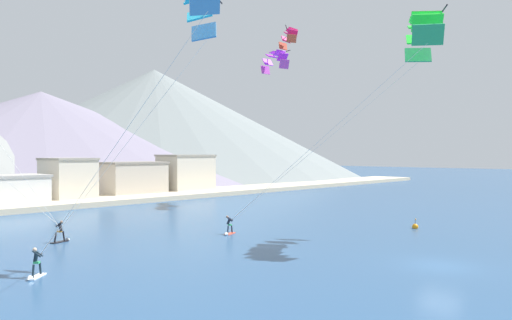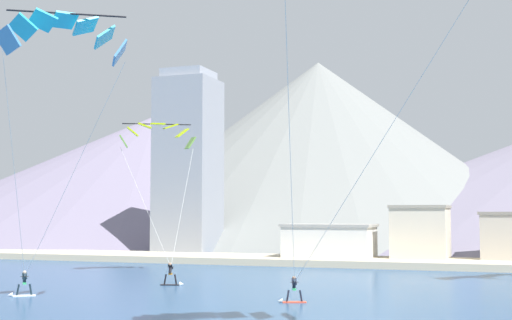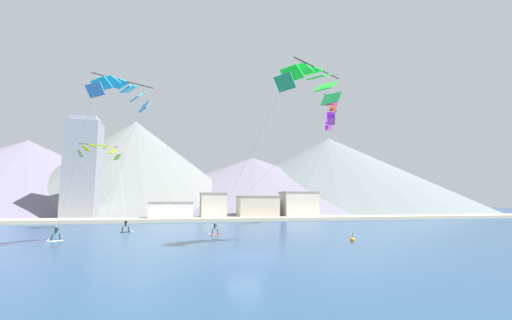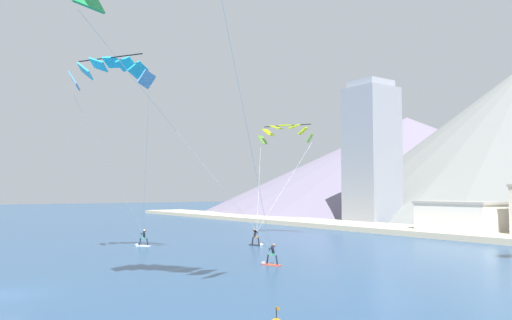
{
  "view_description": "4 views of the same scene",
  "coord_description": "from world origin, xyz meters",
  "px_view_note": "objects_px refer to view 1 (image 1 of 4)",
  "views": [
    {
      "loc": [
        -29.88,
        -12.52,
        6.92
      ],
      "look_at": [
        -2.73,
        12.82,
        6.4
      ],
      "focal_mm": 35.0,
      "sensor_mm": 36.0,
      "label": 1
    },
    {
      "loc": [
        12.28,
        -23.82,
        5.43
      ],
      "look_at": [
        -2.17,
        16.2,
        8.59
      ],
      "focal_mm": 50.0,
      "sensor_mm": 36.0,
      "label": 2
    },
    {
      "loc": [
        -5.16,
        -26.54,
        4.34
      ],
      "look_at": [
        3.96,
        13.41,
        9.26
      ],
      "focal_mm": 24.0,
      "sensor_mm": 36.0,
      "label": 3
    },
    {
      "loc": [
        29.38,
        -4.27,
        5.45
      ],
      "look_at": [
        3.34,
        14.02,
        7.45
      ],
      "focal_mm": 35.0,
      "sensor_mm": 36.0,
      "label": 4
    }
  ],
  "objects_px": {
    "kitesurfer_near_lead": "(228,229)",
    "kitesurfer_mid_center": "(62,235)",
    "parafoil_kite_near_lead": "(423,32)",
    "race_marker_buoy": "(415,227)",
    "parafoil_kite_distant_high_outer": "(275,59)",
    "parafoil_kite_distant_low_drift": "(289,36)",
    "parafoil_kite_near_trail": "(199,4)",
    "kitesurfer_near_trail": "(35,269)"
  },
  "relations": [
    {
      "from": "kitesurfer_near_lead",
      "to": "kitesurfer_mid_center",
      "type": "height_order",
      "value": "kitesurfer_mid_center"
    },
    {
      "from": "race_marker_buoy",
      "to": "parafoil_kite_near_trail",
      "type": "bearing_deg",
      "value": 176.44
    },
    {
      "from": "parafoil_kite_near_trail",
      "to": "parafoil_kite_distant_low_drift",
      "type": "height_order",
      "value": "parafoil_kite_distant_low_drift"
    },
    {
      "from": "kitesurfer_mid_center",
      "to": "race_marker_buoy",
      "type": "xyz_separation_m",
      "value": [
        25.37,
        -16.95,
        -0.39
      ]
    },
    {
      "from": "kitesurfer_near_trail",
      "to": "parafoil_kite_distant_high_outer",
      "type": "distance_m",
      "value": 49.4
    },
    {
      "from": "kitesurfer_near_trail",
      "to": "parafoil_kite_distant_low_drift",
      "type": "relative_size",
      "value": 0.36
    },
    {
      "from": "parafoil_kite_near_lead",
      "to": "race_marker_buoy",
      "type": "distance_m",
      "value": 17.58
    },
    {
      "from": "kitesurfer_near_lead",
      "to": "parafoil_kite_near_lead",
      "type": "relative_size",
      "value": 0.11
    },
    {
      "from": "kitesurfer_mid_center",
      "to": "parafoil_kite_distant_high_outer",
      "type": "height_order",
      "value": "parafoil_kite_distant_high_outer"
    },
    {
      "from": "kitesurfer_near_trail",
      "to": "race_marker_buoy",
      "type": "height_order",
      "value": "kitesurfer_near_trail"
    },
    {
      "from": "parafoil_kite_distant_high_outer",
      "to": "race_marker_buoy",
      "type": "height_order",
      "value": "parafoil_kite_distant_high_outer"
    },
    {
      "from": "parafoil_kite_near_lead",
      "to": "parafoil_kite_distant_high_outer",
      "type": "bearing_deg",
      "value": 61.27
    },
    {
      "from": "parafoil_kite_near_trail",
      "to": "parafoil_kite_distant_low_drift",
      "type": "relative_size",
      "value": 3.18
    },
    {
      "from": "parafoil_kite_distant_low_drift",
      "to": "race_marker_buoy",
      "type": "bearing_deg",
      "value": -111.53
    },
    {
      "from": "kitesurfer_mid_center",
      "to": "parafoil_kite_near_trail",
      "type": "bearing_deg",
      "value": -87.01
    },
    {
      "from": "kitesurfer_near_lead",
      "to": "kitesurfer_mid_center",
      "type": "distance_m",
      "value": 13.25
    },
    {
      "from": "kitesurfer_near_lead",
      "to": "parafoil_kite_distant_high_outer",
      "type": "relative_size",
      "value": 0.29
    },
    {
      "from": "parafoil_kite_near_trail",
      "to": "kitesurfer_near_trail",
      "type": "bearing_deg",
      "value": 140.78
    },
    {
      "from": "kitesurfer_mid_center",
      "to": "parafoil_kite_distant_low_drift",
      "type": "xyz_separation_m",
      "value": [
        34.05,
        5.07,
        22.06
      ]
    },
    {
      "from": "race_marker_buoy",
      "to": "kitesurfer_mid_center",
      "type": "bearing_deg",
      "value": 146.26
    },
    {
      "from": "parafoil_kite_distant_high_outer",
      "to": "parafoil_kite_distant_low_drift",
      "type": "distance_m",
      "value": 4.47
    },
    {
      "from": "parafoil_kite_near_lead",
      "to": "race_marker_buoy",
      "type": "relative_size",
      "value": 16.09
    },
    {
      "from": "kitesurfer_mid_center",
      "to": "parafoil_kite_near_lead",
      "type": "xyz_separation_m",
      "value": [
        19.42,
        -20.3,
        15.81
      ]
    },
    {
      "from": "parafoil_kite_near_lead",
      "to": "parafoil_kite_distant_low_drift",
      "type": "relative_size",
      "value": 3.42
    },
    {
      "from": "kitesurfer_near_lead",
      "to": "parafoil_kite_near_lead",
      "type": "distance_m",
      "value": 22.35
    },
    {
      "from": "parafoil_kite_near_lead",
      "to": "parafoil_kite_near_trail",
      "type": "distance_m",
      "value": 19.26
    },
    {
      "from": "kitesurfer_near_lead",
      "to": "kitesurfer_near_trail",
      "type": "distance_m",
      "value": 17.79
    },
    {
      "from": "kitesurfer_near_trail",
      "to": "parafoil_kite_near_trail",
      "type": "relative_size",
      "value": 0.11
    },
    {
      "from": "parafoil_kite_near_lead",
      "to": "parafoil_kite_near_trail",
      "type": "xyz_separation_m",
      "value": [
        -18.61,
        4.89,
        -0.88
      ]
    },
    {
      "from": "parafoil_kite_near_trail",
      "to": "race_marker_buoy",
      "type": "xyz_separation_m",
      "value": [
        24.56,
        -1.53,
        -15.33
      ]
    },
    {
      "from": "parafoil_kite_near_trail",
      "to": "parafoil_kite_distant_low_drift",
      "type": "bearing_deg",
      "value": 31.64
    },
    {
      "from": "race_marker_buoy",
      "to": "parafoil_kite_near_lead",
      "type": "bearing_deg",
      "value": -150.55
    },
    {
      "from": "kitesurfer_mid_center",
      "to": "parafoil_kite_near_trail",
      "type": "xyz_separation_m",
      "value": [
        0.8,
        -15.42,
        14.94
      ]
    },
    {
      "from": "kitesurfer_near_lead",
      "to": "kitesurfer_mid_center",
      "type": "bearing_deg",
      "value": 148.9
    },
    {
      "from": "parafoil_kite_near_lead",
      "to": "race_marker_buoy",
      "type": "xyz_separation_m",
      "value": [
        5.95,
        3.36,
        -16.2
      ]
    },
    {
      "from": "parafoil_kite_near_lead",
      "to": "parafoil_kite_distant_low_drift",
      "type": "xyz_separation_m",
      "value": [
        14.64,
        25.38,
        6.25
      ]
    },
    {
      "from": "parafoil_kite_near_lead",
      "to": "parafoil_kite_near_trail",
      "type": "bearing_deg",
      "value": 165.29
    },
    {
      "from": "kitesurfer_mid_center",
      "to": "parafoil_kite_distant_high_outer",
      "type": "xyz_separation_m",
      "value": [
        35.26,
        8.59,
        19.58
      ]
    },
    {
      "from": "kitesurfer_near_trail",
      "to": "parafoil_kite_near_lead",
      "type": "xyz_separation_m",
      "value": [
        25.64,
        -10.62,
        15.87
      ]
    },
    {
      "from": "kitesurfer_near_lead",
      "to": "parafoil_kite_near_trail",
      "type": "height_order",
      "value": "parafoil_kite_near_trail"
    },
    {
      "from": "kitesurfer_near_lead",
      "to": "race_marker_buoy",
      "type": "bearing_deg",
      "value": -35.77
    },
    {
      "from": "kitesurfer_near_lead",
      "to": "kitesurfer_near_trail",
      "type": "xyz_separation_m",
      "value": [
        -17.57,
        -2.84,
        0.04
      ]
    }
  ]
}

